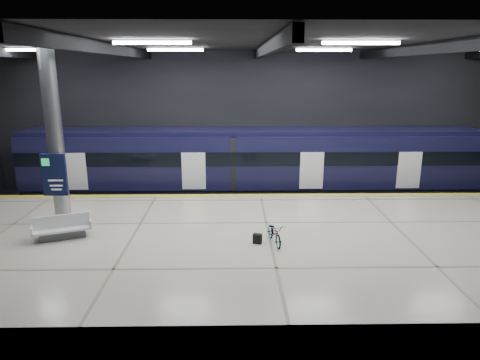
{
  "coord_description": "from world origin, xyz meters",
  "views": [
    {
      "loc": [
        -1.32,
        -17.01,
        7.07
      ],
      "look_at": [
        -1.01,
        1.5,
        2.2
      ],
      "focal_mm": 32.0,
      "sensor_mm": 36.0,
      "label": 1
    }
  ],
  "objects": [
    {
      "name": "pannier_bag",
      "position": [
        -0.48,
        -3.07,
        1.28
      ],
      "size": [
        0.34,
        0.27,
        0.35
      ],
      "primitive_type": "cube",
      "rotation": [
        0.0,
        0.0,
        -0.34
      ],
      "color": "black",
      "rests_on": "platform"
    },
    {
      "name": "rails",
      "position": [
        0.0,
        5.5,
        0.08
      ],
      "size": [
        30.0,
        1.52,
        0.16
      ],
      "color": "gray",
      "rests_on": "ground"
    },
    {
      "name": "platform",
      "position": [
        0.0,
        -2.5,
        0.55
      ],
      "size": [
        30.0,
        11.0,
        1.1
      ],
      "primitive_type": "cube",
      "color": "beige",
      "rests_on": "ground"
    },
    {
      "name": "bicycle",
      "position": [
        0.12,
        -3.07,
        1.48
      ],
      "size": [
        0.78,
        1.53,
        0.76
      ],
      "primitive_type": "imported",
      "rotation": [
        0.0,
        0.0,
        0.2
      ],
      "color": "#99999E",
      "rests_on": "platform"
    },
    {
      "name": "train",
      "position": [
        1.48,
        5.5,
        2.06
      ],
      "size": [
        29.4,
        2.84,
        3.79
      ],
      "color": "black",
      "rests_on": "ground"
    },
    {
      "name": "room_shell",
      "position": [
        -0.0,
        0.0,
        5.72
      ],
      "size": [
        30.1,
        16.1,
        8.05
      ],
      "color": "black",
      "rests_on": "ground"
    },
    {
      "name": "ground",
      "position": [
        0.0,
        0.0,
        0.0
      ],
      "size": [
        30.0,
        30.0,
        0.0
      ],
      "primitive_type": "plane",
      "color": "black",
      "rests_on": "ground"
    },
    {
      "name": "bench",
      "position": [
        -7.49,
        -2.46,
        1.41
      ],
      "size": [
        2.17,
        1.49,
        0.89
      ],
      "rotation": [
        0.0,
        0.0,
        0.36
      ],
      "color": "#595B60",
      "rests_on": "platform"
    },
    {
      "name": "info_column",
      "position": [
        -8.0,
        -1.03,
        4.46
      ],
      "size": [
        0.9,
        0.78,
        6.9
      ],
      "color": "#9EA0A5",
      "rests_on": "platform"
    },
    {
      "name": "safety_strip",
      "position": [
        0.0,
        2.75,
        1.11
      ],
      "size": [
        30.0,
        0.4,
        0.01
      ],
      "primitive_type": "cube",
      "color": "gold",
      "rests_on": "platform"
    }
  ]
}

